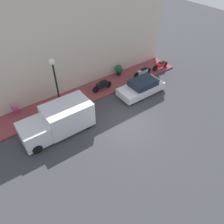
% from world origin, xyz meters
% --- Properties ---
extents(ground_plane, '(60.00, 60.00, 0.00)m').
position_xyz_m(ground_plane, '(0.00, 0.00, 0.00)').
color(ground_plane, '#38383D').
extents(sidewalk, '(2.44, 17.49, 0.14)m').
position_xyz_m(sidewalk, '(4.92, 0.00, 0.07)').
color(sidewalk, brown).
rests_on(sidewalk, ground_plane).
extents(building_facade, '(0.30, 17.49, 7.72)m').
position_xyz_m(building_facade, '(6.29, 0.00, 3.86)').
color(building_facade, beige).
rests_on(building_facade, ground_plane).
extents(parked_car, '(1.75, 3.92, 1.22)m').
position_xyz_m(parked_car, '(2.42, -3.40, 0.58)').
color(parked_car, silver).
rests_on(parked_car, ground_plane).
extents(delivery_van, '(2.02, 4.79, 1.94)m').
position_xyz_m(delivery_van, '(2.34, 4.10, 0.98)').
color(delivery_van, silver).
rests_on(delivery_van, ground_plane).
extents(motorcycle_red, '(0.30, 1.94, 0.75)m').
position_xyz_m(motorcycle_red, '(4.18, -7.41, 0.55)').
color(motorcycle_red, '#B21E1E').
rests_on(motorcycle_red, sidewalk).
extents(motorcycle_black, '(0.30, 1.86, 0.87)m').
position_xyz_m(motorcycle_black, '(4.52, -0.90, 0.61)').
color(motorcycle_black, black).
rests_on(motorcycle_black, sidewalk).
extents(scooter_silver, '(0.30, 2.01, 0.73)m').
position_xyz_m(scooter_silver, '(4.22, -5.17, 0.55)').
color(scooter_silver, '#B7B7BF').
rests_on(scooter_silver, sidewalk).
extents(streetlamp, '(0.39, 0.39, 4.27)m').
position_xyz_m(streetlamp, '(4.08, 3.10, 3.21)').
color(streetlamp, black).
rests_on(streetlamp, sidewalk).
extents(potted_plant, '(0.71, 0.71, 0.99)m').
position_xyz_m(potted_plant, '(5.63, -3.50, 0.72)').
color(potted_plant, black).
rests_on(potted_plant, sidewalk).
extents(cafe_chair, '(0.40, 0.40, 0.91)m').
position_xyz_m(cafe_chair, '(5.76, 6.02, 0.67)').
color(cafe_chair, '#D8338C').
rests_on(cafe_chair, sidewalk).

